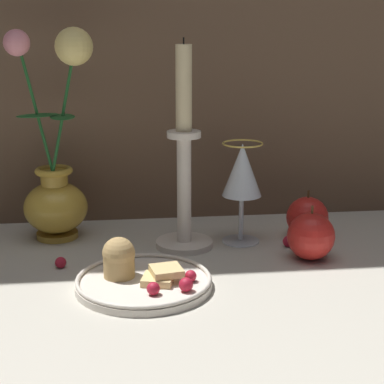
# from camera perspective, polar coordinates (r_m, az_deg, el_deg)

# --- Properties ---
(ground_plane) EXTENTS (2.40, 2.40, 0.00)m
(ground_plane) POSITION_cam_1_polar(r_m,az_deg,el_deg) (0.99, -1.72, -6.32)
(ground_plane) COLOR #B7B2A3
(ground_plane) RESTS_ON ground
(vase) EXTENTS (0.14, 0.11, 0.35)m
(vase) POSITION_cam_1_polar(r_m,az_deg,el_deg) (1.09, -11.97, 1.55)
(vase) COLOR gold
(vase) RESTS_ON ground_plane
(plate_with_pastries) EXTENTS (0.19, 0.19, 0.07)m
(plate_with_pastries) POSITION_cam_1_polar(r_m,az_deg,el_deg) (0.90, -4.65, -7.51)
(plate_with_pastries) COLOR silver
(plate_with_pastries) RESTS_ON ground_plane
(wine_glass) EXTENTS (0.07, 0.07, 0.17)m
(wine_glass) POSITION_cam_1_polar(r_m,az_deg,el_deg) (1.05, 4.47, 1.60)
(wine_glass) COLOR silver
(wine_glass) RESTS_ON ground_plane
(candlestick) EXTENTS (0.09, 0.09, 0.33)m
(candlestick) POSITION_cam_1_polar(r_m,az_deg,el_deg) (1.02, -0.71, 1.75)
(candlestick) COLOR silver
(candlestick) RESTS_ON ground_plane
(apple_beside_vase) EXTENTS (0.07, 0.07, 0.09)m
(apple_beside_vase) POSITION_cam_1_polar(r_m,az_deg,el_deg) (1.01, 10.52, -3.88)
(apple_beside_vase) COLOR red
(apple_beside_vase) RESTS_ON ground_plane
(apple_near_glass) EXTENTS (0.07, 0.07, 0.08)m
(apple_near_glass) POSITION_cam_1_polar(r_m,az_deg,el_deg) (1.10, 10.21, -2.25)
(apple_near_glass) COLOR red
(apple_near_glass) RESTS_ON ground_plane
(berry_near_plate) EXTENTS (0.02, 0.02, 0.02)m
(berry_near_plate) POSITION_cam_1_polar(r_m,az_deg,el_deg) (0.98, -11.60, -6.18)
(berry_near_plate) COLOR #AD192D
(berry_near_plate) RESTS_ON ground_plane
(berry_front_center) EXTENTS (0.02, 0.02, 0.02)m
(berry_front_center) POSITION_cam_1_polar(r_m,az_deg,el_deg) (1.06, 8.56, -4.36)
(berry_front_center) COLOR #AD192D
(berry_front_center) RESTS_ON ground_plane
(berry_by_glass_stem) EXTENTS (0.02, 0.02, 0.02)m
(berry_by_glass_stem) POSITION_cam_1_polar(r_m,az_deg,el_deg) (1.02, -6.32, -5.14)
(berry_by_glass_stem) COLOR #AD192D
(berry_by_glass_stem) RESTS_ON ground_plane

